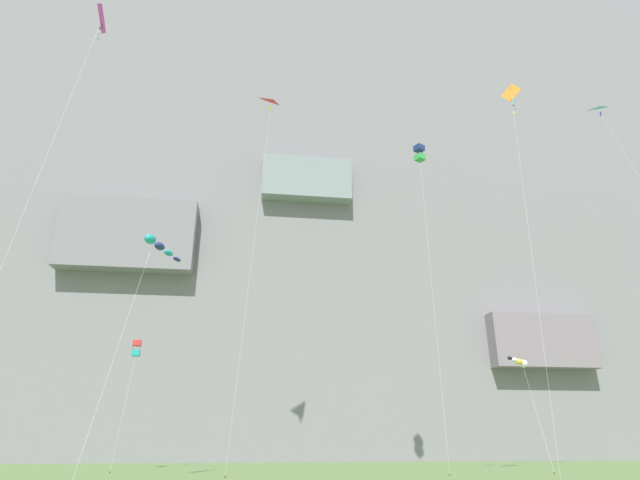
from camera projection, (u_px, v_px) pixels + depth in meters
cliff_face at (297, 198)px, 83.31m from camera, size 180.00×32.56×79.19m
kite_box_upper_mid at (420, 154)px, 45.76m from camera, size 1.01×2.01×27.34m
kite_windsock_mid_center at (520, 362)px, 44.29m from camera, size 3.31×6.45×8.98m
kite_delta_low_left at (272, 112)px, 44.26m from camera, size 3.11×1.56×30.17m
kite_diamond_low_right at (99, 25)px, 35.96m from camera, size 1.75×6.25×31.81m
kite_diamond_far_right at (514, 115)px, 36.55m from camera, size 2.41×1.60×27.07m
kite_box_high_left at (136, 348)px, 42.35m from camera, size 0.72×2.26×10.13m
kite_delta_front_field at (608, 122)px, 41.81m from camera, size 3.95×6.03×28.32m
kite_windsock_upper_left at (159, 246)px, 32.87m from camera, size 2.99×7.08×14.52m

